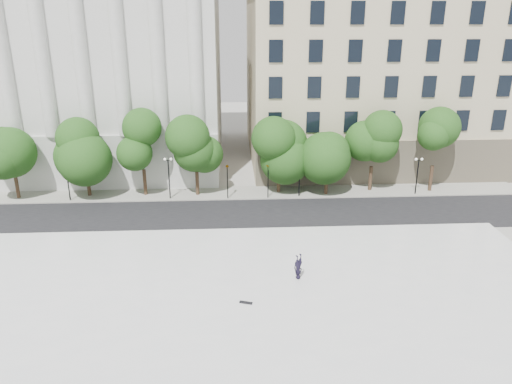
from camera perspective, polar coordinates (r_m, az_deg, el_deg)
ground at (r=31.06m, az=-1.24°, el=-15.54°), size 160.00×160.00×0.00m
plaza at (r=33.42m, az=-1.41°, el=-12.24°), size 44.00×22.00×0.45m
street at (r=46.89m, az=-1.95°, el=-2.66°), size 60.00×8.00×0.02m
far_sidewalk at (r=52.46m, az=-2.09°, el=-0.10°), size 60.00×4.00×0.12m
building_west at (r=66.11m, az=-17.90°, el=14.57°), size 31.50×27.65×25.60m
building_east at (r=67.80m, az=15.18°, el=13.45°), size 36.00×26.15×23.00m
traffic_light_west at (r=49.72m, az=-3.32°, el=3.04°), size 0.40×1.55×4.12m
traffic_light_east at (r=49.84m, az=1.40°, el=3.19°), size 0.82×1.69×4.17m
person_lying at (r=35.35m, az=4.83°, el=-9.48°), size 1.53×1.94×0.51m
skateboard at (r=32.66m, az=-1.17°, el=-12.52°), size 0.85×0.45×0.09m
street_trees at (r=50.72m, az=-3.89°, el=4.98°), size 46.75×5.41×7.60m
lamp_posts at (r=50.22m, az=-2.05°, el=2.41°), size 36.28×0.28×4.40m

